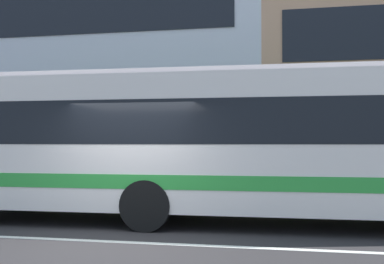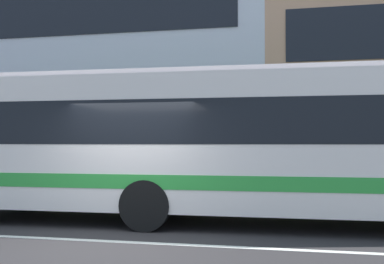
# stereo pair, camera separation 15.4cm
# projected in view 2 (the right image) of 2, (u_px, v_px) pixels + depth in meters

# --- Properties ---
(ground_plane) EXTENTS (160.00, 160.00, 0.00)m
(ground_plane) POSITION_uv_depth(u_px,v_px,m) (113.00, 242.00, 8.07)
(ground_plane) COLOR #2C292A
(lane_centre_line) EXTENTS (60.00, 0.16, 0.01)m
(lane_centre_line) POSITION_uv_depth(u_px,v_px,m) (113.00, 241.00, 8.07)
(lane_centre_line) COLOR silver
(lane_centre_line) RESTS_ON ground_plane
(hedge_row_far) EXTENTS (20.41, 1.10, 1.19)m
(hedge_row_far) POSITION_uv_depth(u_px,v_px,m) (210.00, 181.00, 13.51)
(hedge_row_far) COLOR #2D591A
(hedge_row_far) RESTS_ON ground_plane
(apartment_block_left) EXTENTS (25.21, 11.55, 12.74)m
(apartment_block_left) POSITION_uv_depth(u_px,v_px,m) (40.00, 58.00, 25.63)
(apartment_block_left) COLOR silver
(apartment_block_left) RESTS_ON ground_plane
(transit_bus) EXTENTS (11.24, 2.83, 3.20)m
(transit_bus) POSITION_uv_depth(u_px,v_px,m) (192.00, 141.00, 10.07)
(transit_bus) COLOR silver
(transit_bus) RESTS_ON ground_plane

